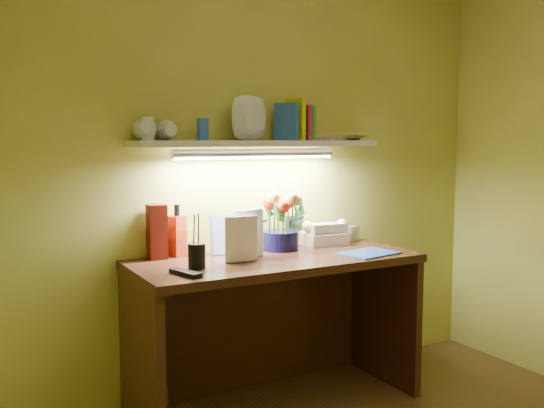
# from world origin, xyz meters

# --- Properties ---
(desk) EXTENTS (1.40, 0.60, 0.75)m
(desk) POSITION_xyz_m (0.00, 1.20, 0.38)
(desk) COLOR black
(desk) RESTS_ON ground
(flower_bouquet) EXTENTS (0.24, 0.24, 0.34)m
(flower_bouquet) POSITION_xyz_m (0.12, 1.37, 0.92)
(flower_bouquet) COLOR black
(flower_bouquet) RESTS_ON desk
(telephone) EXTENTS (0.24, 0.19, 0.13)m
(telephone) POSITION_xyz_m (0.41, 1.38, 0.82)
(telephone) COLOR #F3E8CD
(telephone) RESTS_ON desk
(desk_clock) EXTENTS (0.09, 0.07, 0.08)m
(desk_clock) POSITION_xyz_m (0.61, 1.41, 0.79)
(desk_clock) COLOR silver
(desk_clock) RESTS_ON desk
(whisky_bottle) EXTENTS (0.09, 0.09, 0.25)m
(whisky_bottle) POSITION_xyz_m (-0.41, 1.46, 0.88)
(whisky_bottle) COLOR #A03211
(whisky_bottle) RESTS_ON desk
(whisky_box) EXTENTS (0.09, 0.09, 0.26)m
(whisky_box) POSITION_xyz_m (-0.52, 1.44, 0.88)
(whisky_box) COLOR #551108
(whisky_box) RESTS_ON desk
(pen_cup) EXTENTS (0.09, 0.09, 0.19)m
(pen_cup) POSITION_xyz_m (-0.43, 1.14, 0.85)
(pen_cup) COLOR black
(pen_cup) RESTS_ON desk
(art_card) EXTENTS (0.20, 0.06, 0.20)m
(art_card) POSITION_xyz_m (-0.16, 1.39, 0.85)
(art_card) COLOR silver
(art_card) RESTS_ON desk
(tv_remote) EXTENTS (0.09, 0.18, 0.02)m
(tv_remote) POSITION_xyz_m (-0.53, 1.04, 0.76)
(tv_remote) COLOR black
(tv_remote) RESTS_ON desk
(blue_folder) EXTENTS (0.30, 0.25, 0.01)m
(blue_folder) POSITION_xyz_m (0.45, 1.05, 0.75)
(blue_folder) COLOR #2C5BB3
(blue_folder) RESTS_ON desk
(desk_book_a) EXTENTS (0.16, 0.04, 0.22)m
(desk_book_a) POSITION_xyz_m (-0.28, 1.18, 0.86)
(desk_book_a) COLOR white
(desk_book_a) RESTS_ON desk
(desk_book_b) EXTENTS (0.17, 0.06, 0.24)m
(desk_book_b) POSITION_xyz_m (-0.20, 1.22, 0.87)
(desk_book_b) COLOR silver
(desk_book_b) RESTS_ON desk
(wall_shelf) EXTENTS (1.32, 0.36, 0.25)m
(wall_shelf) POSITION_xyz_m (0.05, 1.39, 1.33)
(wall_shelf) COLOR silver
(wall_shelf) RESTS_ON ground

